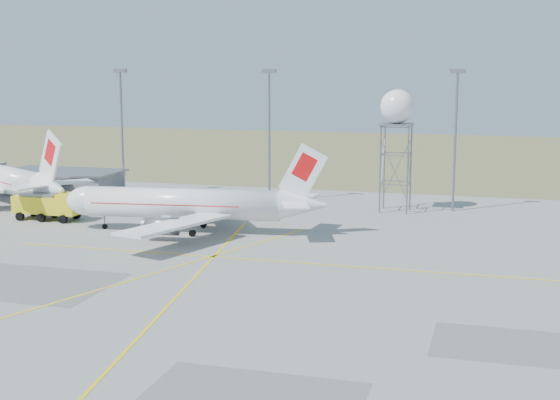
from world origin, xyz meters
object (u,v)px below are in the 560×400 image
(radar_tower, at_px, (396,144))
(fire_truck, at_px, (49,207))
(airliner_main, at_px, (187,204))
(airliner_far, at_px, (3,180))

(radar_tower, relative_size, fire_truck, 1.84)
(airliner_main, distance_m, airliner_far, 37.01)
(airliner_far, distance_m, fire_truck, 16.84)
(fire_truck, bearing_deg, airliner_main, -4.56)
(radar_tower, xyz_separation_m, fire_truck, (-44.76, -19.62, -8.08))
(airliner_main, relative_size, airliner_far, 1.02)
(radar_tower, bearing_deg, airliner_far, -170.05)
(airliner_main, bearing_deg, radar_tower, -143.95)
(airliner_main, xyz_separation_m, airliner_far, (-35.20, 11.44, 0.22))
(airliner_main, relative_size, fire_truck, 3.56)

